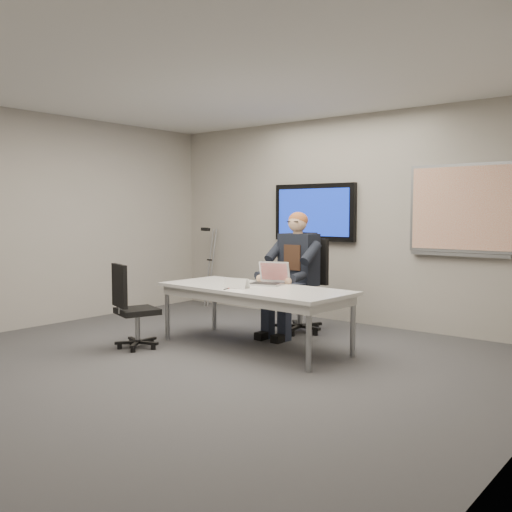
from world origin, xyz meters
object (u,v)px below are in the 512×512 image
Objects in this scene: conference_table at (254,294)px; office_chair_far at (303,303)px; seated_person at (289,286)px; office_chair_near at (134,322)px; laptop at (269,279)px.

conference_table is 1.06m from office_chair_far.
office_chair_near is at bearing -118.36° from seated_person.
conference_table is 1.49× the size of seated_person.
laptop is at bearing 92.21° from conference_table.
laptop reaches higher than conference_table.
seated_person reaches higher than laptop.
office_chair_near reaches higher than conference_table.
laptop is at bearing -79.32° from office_chair_far.
office_chair_near is 1.90m from seated_person.
seated_person is at bearing 97.48° from conference_table.
conference_table is at bearing -107.54° from laptop.
office_chair_near is 1.59m from laptop.
office_chair_far is 2.13m from office_chair_near.
conference_table is 0.76m from seated_person.
laptop is at bearing -113.20° from office_chair_near.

